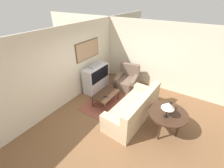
# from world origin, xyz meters

# --- Properties ---
(ground_plane) EXTENTS (12.00, 12.00, 0.00)m
(ground_plane) POSITION_xyz_m (0.00, 0.00, 0.00)
(ground_plane) COLOR brown
(wall_back) EXTENTS (12.00, 0.10, 2.70)m
(wall_back) POSITION_xyz_m (0.02, 2.13, 1.36)
(wall_back) COLOR beige
(wall_back) RESTS_ON ground_plane
(wall_right) EXTENTS (0.06, 12.00, 2.70)m
(wall_right) POSITION_xyz_m (2.63, 0.00, 1.35)
(wall_right) COLOR beige
(wall_right) RESTS_ON ground_plane
(area_rug) EXTENTS (2.00, 1.41, 0.01)m
(area_rug) POSITION_xyz_m (0.56, 0.78, 0.01)
(area_rug) COLOR brown
(area_rug) RESTS_ON ground_plane
(tv) EXTENTS (1.20, 0.47, 1.14)m
(tv) POSITION_xyz_m (1.03, 1.75, 0.54)
(tv) COLOR silver
(tv) RESTS_ON ground_plane
(couch) EXTENTS (2.27, 1.00, 0.96)m
(couch) POSITION_xyz_m (0.30, -0.34, 0.34)
(couch) COLOR #CCB289
(couch) RESTS_ON ground_plane
(armchair) EXTENTS (1.10, 0.98, 0.98)m
(armchair) POSITION_xyz_m (1.81, 0.71, 0.31)
(armchair) COLOR brown
(armchair) RESTS_ON ground_plane
(coffee_table) EXTENTS (0.99, 0.64, 0.42)m
(coffee_table) POSITION_xyz_m (0.43, 0.85, 0.38)
(coffee_table) COLOR #3D2619
(coffee_table) RESTS_ON ground_plane
(console_table) EXTENTS (1.07, 1.07, 0.72)m
(console_table) POSITION_xyz_m (0.25, -1.36, 0.66)
(console_table) COLOR #3D2619
(console_table) RESTS_ON ground_plane
(table_lamp) EXTENTS (0.33, 0.33, 0.46)m
(table_lamp) POSITION_xyz_m (0.07, -1.34, 1.09)
(table_lamp) COLOR black
(table_lamp) RESTS_ON console_table
(mantel_clock) EXTENTS (0.16, 0.10, 0.24)m
(mantel_clock) POSITION_xyz_m (0.35, -1.35, 0.84)
(mantel_clock) COLOR black
(mantel_clock) RESTS_ON console_table
(remote) EXTENTS (0.09, 0.17, 0.02)m
(remote) POSITION_xyz_m (0.27, 0.74, 0.43)
(remote) COLOR black
(remote) RESTS_ON coffee_table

